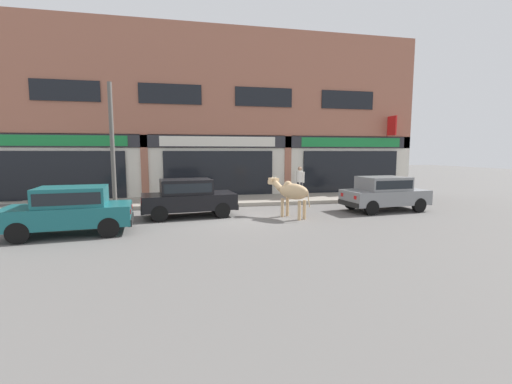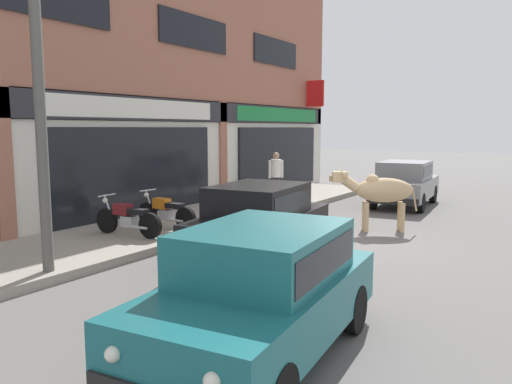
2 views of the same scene
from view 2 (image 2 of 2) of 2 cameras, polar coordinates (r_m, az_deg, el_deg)
name	(u,v)px [view 2 (image 2 of 2)]	position (r m, az deg, el deg)	size (l,w,h in m)	color
ground_plane	(313,244)	(11.11, 6.56, -5.87)	(90.00, 90.00, 0.00)	#605E5B
sidewalk	(183,222)	(13.14, -8.32, -3.46)	(19.00, 3.11, 0.17)	gray
shop_building	(129,62)	(14.29, -14.31, 14.25)	(23.00, 1.40, 9.05)	#9E604C
cow	(380,191)	(12.57, 13.98, 0.15)	(1.30, 1.93, 1.61)	tan
car_0	(260,218)	(9.59, 0.42, -2.96)	(3.74, 1.99, 1.46)	black
car_1	(405,181)	(16.89, 16.64, 1.19)	(3.71, 1.88, 1.46)	black
car_2	(262,286)	(5.54, 0.71, -10.65)	(3.72, 1.94, 1.46)	black
motorcycle_0	(128,218)	(11.32, -14.45, -2.94)	(0.52, 1.81, 0.88)	black
motorcycle_1	(166,212)	(11.99, -10.26, -2.25)	(0.52, 1.81, 0.88)	black
pedestrian	(276,172)	(15.74, 2.30, 2.32)	(0.41, 0.34, 1.60)	#2D2D33
utility_pole	(40,112)	(8.75, -23.44, 8.41)	(0.18, 0.18, 5.22)	#595651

